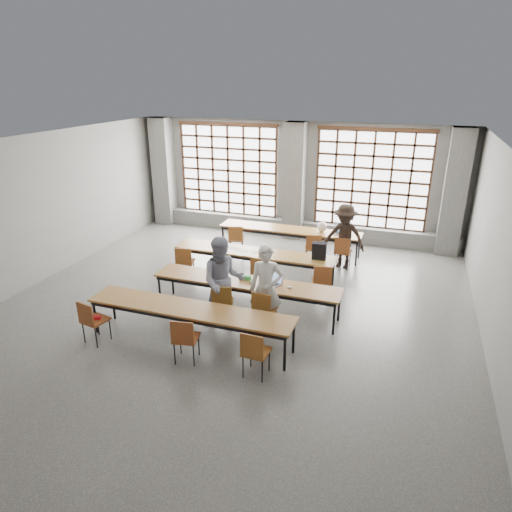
{
  "coord_description": "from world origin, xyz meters",
  "views": [
    {
      "loc": [
        3.4,
        -8.07,
        4.71
      ],
      "look_at": [
        0.44,
        0.4,
        1.17
      ],
      "focal_mm": 32.0,
      "sensor_mm": 36.0,
      "label": 1
    }
  ],
  "objects_px": {
    "chair_front_right": "(263,307)",
    "red_pouch": "(95,318)",
    "chair_mid_centre": "(261,270)",
    "mouse": "(290,287)",
    "desk_row_c": "(246,284)",
    "chair_near_right": "(255,350)",
    "laptop_back": "(339,231)",
    "student_male": "(266,288)",
    "desk_row_d": "(190,311)",
    "chair_back_right": "(343,249)",
    "desk_row_b": "(254,254)",
    "chair_back_left": "(236,237)",
    "chair_mid_left": "(184,260)",
    "green_box": "(245,277)",
    "phone": "(253,284)",
    "plastic_bag": "(322,227)",
    "chair_back_mid": "(313,246)",
    "student_back": "(344,236)",
    "chair_front_left": "(222,300)",
    "student_female": "(223,281)",
    "laptop_front": "(274,280)",
    "chair_near_left": "(91,318)",
    "chair_near_mid": "(185,336)",
    "desk_row_a": "(290,231)",
    "backpack": "(319,251)",
    "chair_mid_right": "(322,279)"
  },
  "relations": [
    {
      "from": "laptop_back",
      "to": "backpack",
      "type": "relative_size",
      "value": 1.05
    },
    {
      "from": "chair_mid_right",
      "to": "student_female",
      "type": "xyz_separation_m",
      "value": [
        -1.7,
        -1.56,
        0.37
      ]
    },
    {
      "from": "green_box",
      "to": "red_pouch",
      "type": "bearing_deg",
      "value": -136.89
    },
    {
      "from": "chair_back_left",
      "to": "desk_row_d",
      "type": "bearing_deg",
      "value": -79.14
    },
    {
      "from": "green_box",
      "to": "chair_mid_centre",
      "type": "bearing_deg",
      "value": 89.27
    },
    {
      "from": "desk_row_b",
      "to": "chair_near_left",
      "type": "relative_size",
      "value": 4.55
    },
    {
      "from": "phone",
      "to": "plastic_bag",
      "type": "distance_m",
      "value": 3.9
    },
    {
      "from": "chair_front_right",
      "to": "red_pouch",
      "type": "distance_m",
      "value": 3.18
    },
    {
      "from": "student_male",
      "to": "laptop_front",
      "type": "bearing_deg",
      "value": 79.45
    },
    {
      "from": "chair_near_right",
      "to": "laptop_back",
      "type": "xyz_separation_m",
      "value": [
        0.38,
        5.89,
        0.25
      ]
    },
    {
      "from": "chair_near_left",
      "to": "desk_row_d",
      "type": "bearing_deg",
      "value": 20.09
    },
    {
      "from": "chair_front_right",
      "to": "student_male",
      "type": "relative_size",
      "value": 0.5
    },
    {
      "from": "desk_row_a",
      "to": "student_female",
      "type": "distance_m",
      "value": 4.21
    },
    {
      "from": "chair_near_right",
      "to": "phone",
      "type": "distance_m",
      "value": 2.13
    },
    {
      "from": "chair_back_left",
      "to": "laptop_front",
      "type": "xyz_separation_m",
      "value": [
        2.02,
        -2.97,
        0.25
      ]
    },
    {
      "from": "desk_row_c",
      "to": "chair_near_right",
      "type": "distance_m",
      "value": 2.28
    },
    {
      "from": "chair_back_right",
      "to": "chair_mid_left",
      "type": "bearing_deg",
      "value": -150.42
    },
    {
      "from": "chair_near_mid",
      "to": "green_box",
      "type": "relative_size",
      "value": 3.52
    },
    {
      "from": "desk_row_c",
      "to": "student_female",
      "type": "xyz_separation_m",
      "value": [
        -0.3,
        -0.5,
        0.25
      ]
    },
    {
      "from": "desk_row_b",
      "to": "mouse",
      "type": "relative_size",
      "value": 40.82
    },
    {
      "from": "chair_back_right",
      "to": "student_male",
      "type": "xyz_separation_m",
      "value": [
        -0.93,
        -3.57,
        0.35
      ]
    },
    {
      "from": "student_male",
      "to": "plastic_bag",
      "type": "xyz_separation_m",
      "value": [
        0.23,
        4.24,
        -0.01
      ]
    },
    {
      "from": "chair_back_mid",
      "to": "chair_front_right",
      "type": "xyz_separation_m",
      "value": [
        -0.16,
        -3.7,
        0.0
      ]
    },
    {
      "from": "mouse",
      "to": "red_pouch",
      "type": "relative_size",
      "value": 0.49
    },
    {
      "from": "chair_back_mid",
      "to": "chair_mid_centre",
      "type": "distance_m",
      "value": 2.16
    },
    {
      "from": "backpack",
      "to": "red_pouch",
      "type": "distance_m",
      "value": 5.11
    },
    {
      "from": "red_pouch",
      "to": "desk_row_d",
      "type": "bearing_deg",
      "value": 17.93
    },
    {
      "from": "laptop_back",
      "to": "backpack",
      "type": "height_order",
      "value": "backpack"
    },
    {
      "from": "chair_near_right",
      "to": "mouse",
      "type": "xyz_separation_m",
      "value": [
        0.03,
        2.06,
        0.21
      ]
    },
    {
      "from": "mouse",
      "to": "chair_front_left",
      "type": "bearing_deg",
      "value": -153.71
    },
    {
      "from": "chair_back_mid",
      "to": "student_back",
      "type": "height_order",
      "value": "student_back"
    },
    {
      "from": "chair_mid_centre",
      "to": "mouse",
      "type": "height_order",
      "value": "chair_mid_centre"
    },
    {
      "from": "student_back",
      "to": "chair_mid_centre",
      "type": "bearing_deg",
      "value": -116.2
    },
    {
      "from": "chair_back_left",
      "to": "green_box",
      "type": "distance_m",
      "value": 3.31
    },
    {
      "from": "chair_front_right",
      "to": "red_pouch",
      "type": "xyz_separation_m",
      "value": [
        -2.87,
        -1.37,
        -0.04
      ]
    },
    {
      "from": "desk_row_d",
      "to": "chair_back_right",
      "type": "bearing_deg",
      "value": 65.0
    },
    {
      "from": "chair_back_mid",
      "to": "chair_near_mid",
      "type": "height_order",
      "value": "same"
    },
    {
      "from": "chair_near_left",
      "to": "mouse",
      "type": "height_order",
      "value": "chair_near_left"
    },
    {
      "from": "backpack",
      "to": "chair_mid_centre",
      "type": "bearing_deg",
      "value": -154.08
    },
    {
      "from": "student_male",
      "to": "backpack",
      "type": "relative_size",
      "value": 4.41
    },
    {
      "from": "chair_mid_left",
      "to": "green_box",
      "type": "bearing_deg",
      "value": -26.64
    },
    {
      "from": "laptop_front",
      "to": "green_box",
      "type": "distance_m",
      "value": 0.63
    },
    {
      "from": "desk_row_a",
      "to": "chair_mid_centre",
      "type": "distance_m",
      "value": 2.64
    },
    {
      "from": "chair_back_left",
      "to": "student_male",
      "type": "height_order",
      "value": "student_male"
    },
    {
      "from": "desk_row_a",
      "to": "chair_front_right",
      "type": "distance_m",
      "value": 4.38
    },
    {
      "from": "laptop_front",
      "to": "chair_mid_centre",
      "type": "bearing_deg",
      "value": 122.79
    },
    {
      "from": "desk_row_a",
      "to": "red_pouch",
      "type": "bearing_deg",
      "value": -111.2
    },
    {
      "from": "chair_back_left",
      "to": "student_back",
      "type": "bearing_deg",
      "value": 2.42
    },
    {
      "from": "desk_row_c",
      "to": "chair_back_left",
      "type": "relative_size",
      "value": 4.55
    },
    {
      "from": "green_box",
      "to": "desk_row_a",
      "type": "bearing_deg",
      "value": 90.25
    }
  ]
}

